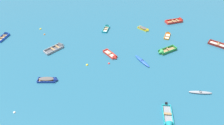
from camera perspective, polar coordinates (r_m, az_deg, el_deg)
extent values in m
cube|color=#99754C|center=(47.56, 17.56, 11.21)|extent=(3.86, 2.01, 0.12)
cube|color=red|center=(47.97, 17.18, 11.78)|extent=(3.78, 0.88, 0.48)
cube|color=red|center=(46.99, 18.04, 11.02)|extent=(3.78, 0.88, 0.48)
cube|color=red|center=(46.47, 15.58, 11.20)|extent=(0.41, 1.33, 0.48)
cone|color=red|center=(48.57, 19.63, 11.62)|extent=(1.13, 1.46, 1.30)
cube|color=#937047|center=(47.33, 17.42, 11.49)|extent=(0.64, 1.27, 0.03)
cube|color=#937047|center=(47.94, 18.57, 11.60)|extent=(0.64, 1.27, 0.03)
cube|color=#99754C|center=(45.06, -29.17, 6.24)|extent=(1.83, 3.07, 0.10)
cube|color=blue|center=(45.33, -29.77, 6.44)|extent=(0.96, 2.91, 0.40)
cube|color=blue|center=(44.65, -28.68, 6.36)|extent=(0.96, 2.91, 0.40)
cone|color=blue|center=(45.99, -28.15, 7.49)|extent=(1.20, 0.97, 1.04)
cube|color=#937047|center=(44.85, -29.37, 6.37)|extent=(1.02, 0.59, 0.03)
cube|color=#937047|center=(45.41, -28.75, 6.98)|extent=(1.02, 0.59, 0.03)
cube|color=#4C4C51|center=(37.64, -16.58, 3.63)|extent=(3.38, 3.17, 0.10)
cube|color=gray|center=(38.09, -17.20, 4.23)|extent=(2.68, 2.34, 0.40)
cube|color=gray|center=(37.04, -16.04, 3.40)|extent=(2.68, 2.34, 0.40)
cube|color=gray|center=(36.95, -18.84, 2.66)|extent=(1.01, 1.14, 0.40)
cone|color=gray|center=(38.26, -14.39, 5.01)|extent=(1.48, 1.54, 1.35)
cube|color=#937047|center=(37.45, -16.88, 3.80)|extent=(1.10, 1.19, 0.03)
cube|color=#937047|center=(37.83, -15.61, 4.46)|extent=(1.10, 1.19, 0.03)
cube|color=beige|center=(42.39, 28.66, 4.42)|extent=(3.42, 3.28, 0.10)
cube|color=maroon|center=(42.89, 28.92, 4.97)|extent=(2.75, 2.53, 0.41)
cube|color=maroon|center=(41.74, 28.51, 4.19)|extent=(2.75, 2.53, 0.41)
cube|color=maroon|center=(42.46, 26.43, 5.51)|extent=(0.97, 1.05, 0.41)
cube|color=#937047|center=(42.29, 28.51, 4.77)|extent=(1.08, 1.13, 0.03)
cube|color=#99754C|center=(31.39, -18.40, -5.03)|extent=(2.69, 1.12, 0.08)
cube|color=navy|center=(31.63, -18.23, -4.29)|extent=(2.73, 0.32, 0.32)
cube|color=navy|center=(30.99, -18.66, -5.47)|extent=(2.73, 0.32, 0.32)
cube|color=navy|center=(31.76, -20.79, -4.80)|extent=(0.18, 0.92, 0.32)
cone|color=navy|center=(30.88, -15.93, -4.92)|extent=(0.71, 0.95, 0.90)
cube|color=#937047|center=(31.31, -18.71, -4.78)|extent=(0.36, 0.86, 0.03)
cube|color=#937047|center=(31.06, -17.32, -4.82)|extent=(0.36, 0.86, 0.03)
ellipsoid|color=#59514C|center=(31.13, -18.54, -4.53)|extent=(2.46, 1.06, 0.28)
cube|color=gray|center=(26.58, 15.85, -14.68)|extent=(1.56, 3.07, 0.09)
cube|color=teal|center=(26.60, 17.10, -14.51)|extent=(0.64, 3.01, 0.36)
cube|color=teal|center=(26.36, 14.70, -14.49)|extent=(0.64, 3.01, 0.36)
cube|color=teal|center=(27.40, 15.50, -11.95)|extent=(1.08, 0.31, 0.36)
cube|color=#937047|center=(26.51, 15.89, -14.14)|extent=(1.02, 0.50, 0.03)
cube|color=black|center=(27.39, 15.51, -11.58)|extent=(0.33, 0.33, 0.50)
cube|color=beige|center=(41.51, 15.76, 7.32)|extent=(1.83, 2.48, 0.06)
cube|color=orange|center=(41.49, 15.16, 7.58)|extent=(1.16, 2.21, 0.26)
cube|color=orange|center=(41.44, 16.40, 7.29)|extent=(1.16, 2.21, 0.26)
cube|color=orange|center=(40.41, 15.50, 6.61)|extent=(0.84, 0.49, 0.26)
cone|color=orange|center=(42.56, 16.06, 8.27)|extent=(1.03, 0.90, 0.87)
cube|color=#937047|center=(41.33, 15.76, 7.41)|extent=(0.84, 0.60, 0.03)
cube|color=#99754C|center=(37.18, 15.87, 3.33)|extent=(3.43, 2.33, 0.12)
cube|color=#288C3D|center=(36.77, 16.52, 3.09)|extent=(3.14, 1.46, 0.49)
cube|color=#288C3D|center=(37.40, 15.33, 4.01)|extent=(3.14, 1.46, 0.49)
cube|color=#288C3D|center=(38.17, 17.80, 4.25)|extent=(0.58, 1.09, 0.49)
cone|color=#288C3D|center=(35.98, 13.86, 2.82)|extent=(1.17, 1.34, 1.12)
cube|color=#937047|center=(37.14, 16.15, 3.75)|extent=(0.75, 1.10, 0.03)
cube|color=gray|center=(43.08, 9.05, 9.58)|extent=(2.12, 2.27, 0.06)
cube|color=yellow|center=(43.37, 9.43, 9.90)|extent=(1.57, 1.81, 0.26)
cube|color=yellow|center=(42.70, 8.69, 9.48)|extent=(1.57, 1.81, 0.26)
cube|color=yellow|center=(43.61, 7.82, 10.24)|extent=(0.75, 0.66, 0.26)
cone|color=yellow|center=(42.45, 10.39, 9.11)|extent=(1.02, 0.99, 0.89)
cube|color=#937047|center=(43.07, 8.94, 9.81)|extent=(0.79, 0.72, 0.03)
cube|color=#937047|center=(42.74, 9.68, 9.48)|extent=(0.79, 0.72, 0.03)
ellipsoid|color=#59514C|center=(42.93, 9.09, 9.94)|extent=(1.96, 2.09, 0.24)
cube|color=beige|center=(34.83, -0.61, 2.31)|extent=(2.30, 2.85, 0.09)
cube|color=red|center=(35.00, 0.02, 2.78)|extent=(1.65, 2.49, 0.35)
cube|color=red|center=(34.52, -1.25, 2.18)|extent=(1.65, 2.49, 0.35)
cube|color=red|center=(35.71, -2.06, 3.58)|extent=(0.86, 0.61, 0.35)
cone|color=red|center=(33.79, 0.98, 1.30)|extent=(1.15, 1.07, 0.94)
cube|color=#937047|center=(34.81, -0.76, 2.69)|extent=(0.90, 0.73, 0.03)
ellipsoid|color=blue|center=(33.60, 8.79, 0.46)|extent=(2.15, 3.58, 0.33)
torus|color=black|center=(33.50, 8.82, 0.66)|extent=(0.60, 0.60, 0.07)
ellipsoid|color=gray|center=(30.66, 24.36, -7.94)|extent=(3.30, 1.08, 0.29)
torus|color=black|center=(30.57, 24.42, -7.77)|extent=(0.46, 0.46, 0.06)
cube|color=beige|center=(42.41, -1.80, 9.58)|extent=(1.75, 2.80, 0.08)
cube|color=teal|center=(42.47, -2.45, 9.81)|extent=(0.98, 2.62, 0.33)
cube|color=teal|center=(42.23, -1.15, 9.65)|extent=(0.98, 2.62, 0.33)
cube|color=teal|center=(41.20, -2.32, 8.82)|extent=(0.94, 0.42, 0.33)
cone|color=teal|center=(43.55, -1.29, 10.65)|extent=(1.10, 0.91, 0.95)
cube|color=#937047|center=(42.20, -1.86, 9.72)|extent=(0.93, 0.57, 0.03)
cube|color=#937047|center=(42.87, -1.57, 10.23)|extent=(0.93, 0.57, 0.03)
sphere|color=red|center=(32.91, -0.90, -0.32)|extent=(0.37, 0.37, 0.37)
sphere|color=yellow|center=(32.87, -7.27, -0.74)|extent=(0.41, 0.41, 0.41)
sphere|color=yellow|center=(45.31, -20.12, 9.11)|extent=(0.45, 0.45, 0.45)
sphere|color=orange|center=(42.98, -19.09, 7.69)|extent=(0.36, 0.36, 0.36)
sphere|color=silver|center=(28.86, -26.56, -12.91)|extent=(0.32, 0.32, 0.32)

